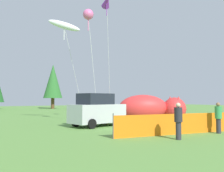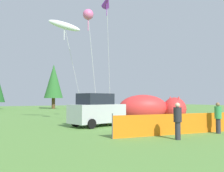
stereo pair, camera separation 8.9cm
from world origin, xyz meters
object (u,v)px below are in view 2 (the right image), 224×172
at_px(inflatable_cat, 151,109).
at_px(kite_pink_octopus, 88,15).
at_px(folding_chair, 207,118).
at_px(kite_white_ghost, 64,26).
at_px(parked_car, 97,110).
at_px(spectator_in_blue_shirt, 218,116).
at_px(kite_purple_delta, 107,2).
at_px(spectator_in_yellow_shirt, 178,119).

bearing_deg(inflatable_cat, kite_pink_octopus, -154.21).
height_order(folding_chair, kite_white_ghost, kite_white_ghost).
distance_m(parked_car, spectator_in_blue_shirt, 7.99).
distance_m(parked_car, inflatable_cat, 6.55).
distance_m(parked_car, folding_chair, 8.70).
bearing_deg(kite_purple_delta, inflatable_cat, -15.85).
distance_m(folding_chair, kite_white_ghost, 14.32).
relative_size(spectator_in_yellow_shirt, kite_purple_delta, 0.16).
bearing_deg(kite_purple_delta, spectator_in_blue_shirt, -79.80).
bearing_deg(parked_car, kite_purple_delta, 36.79).
bearing_deg(kite_purple_delta, kite_white_ghost, 142.01).
relative_size(kite_pink_octopus, kite_white_ghost, 0.98).
bearing_deg(spectator_in_yellow_shirt, inflatable_cat, 56.37).
relative_size(folding_chair, kite_white_ghost, 0.09).
distance_m(parked_car, kite_pink_octopus, 7.63).
relative_size(inflatable_cat, kite_white_ghost, 0.66).
distance_m(inflatable_cat, kite_purple_delta, 10.25).
xyz_separation_m(spectator_in_blue_shirt, kite_purple_delta, (-1.71, 9.53, 9.50)).
bearing_deg(kite_white_ghost, kite_purple_delta, -37.99).
xyz_separation_m(spectator_in_blue_shirt, kite_pink_octopus, (-4.01, 8.53, 7.62)).
height_order(spectator_in_blue_shirt, kite_pink_octopus, kite_pink_octopus).
bearing_deg(kite_pink_octopus, parked_car, -93.11).
xyz_separation_m(folding_chair, kite_white_ghost, (-8.74, 8.07, 7.97)).
bearing_deg(kite_pink_octopus, folding_chair, -30.46).
bearing_deg(kite_purple_delta, spectator_in_yellow_shirt, -100.58).
relative_size(spectator_in_blue_shirt, kite_white_ghost, 0.19).
bearing_deg(folding_chair, parked_car, 76.43).
height_order(inflatable_cat, kite_white_ghost, kite_white_ghost).
bearing_deg(parked_car, kite_white_ghost, 85.44).
height_order(spectator_in_blue_shirt, kite_white_ghost, kite_white_ghost).
xyz_separation_m(inflatable_cat, kite_pink_octopus, (-6.27, 0.12, 7.50)).
bearing_deg(kite_white_ghost, folding_chair, -42.74).
xyz_separation_m(spectator_in_yellow_shirt, kite_pink_octopus, (-0.45, 8.87, 7.61)).
bearing_deg(folding_chair, kite_pink_octopus, 66.52).
bearing_deg(parked_car, spectator_in_yellow_shirt, -97.24).
bearing_deg(inflatable_cat, kite_purple_delta, -168.94).
relative_size(inflatable_cat, kite_purple_delta, 0.55).
distance_m(spectator_in_blue_shirt, kite_pink_octopus, 12.12).
xyz_separation_m(kite_pink_octopus, kite_purple_delta, (2.30, 1.01, 1.88)).
bearing_deg(kite_purple_delta, kite_pink_octopus, -156.35).
xyz_separation_m(parked_car, inflatable_cat, (6.36, 1.56, -0.06)).
xyz_separation_m(parked_car, spectator_in_yellow_shirt, (0.54, -7.19, -0.17)).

